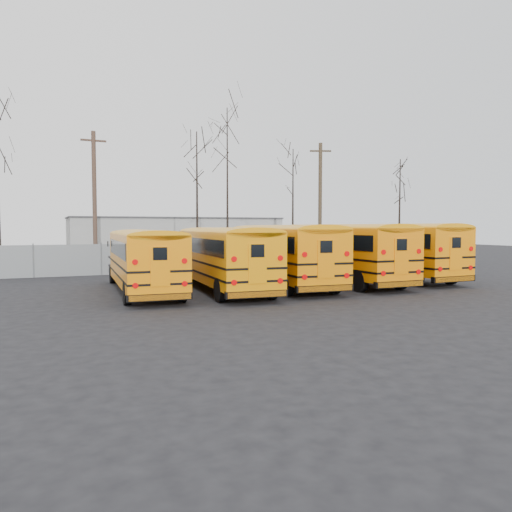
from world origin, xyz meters
name	(u,v)px	position (x,y,z in m)	size (l,w,h in m)	color
ground	(300,291)	(0.00, 0.00, 0.00)	(120.00, 120.00, 0.00)	black
fence	(219,257)	(0.00, 12.00, 1.00)	(40.00, 0.04, 2.00)	gray
distant_building	(176,237)	(2.00, 32.00, 2.00)	(22.00, 8.00, 4.00)	#B1B1AC
bus_a	(144,256)	(-7.18, 2.07, 1.77)	(3.12, 10.93, 3.02)	black
bus_b	(223,253)	(-3.46, 1.43, 1.83)	(3.35, 11.34, 3.13)	black
bus_c	(281,250)	(-0.04, 2.05, 1.91)	(3.56, 11.82, 3.26)	black
bus_d	(337,248)	(3.49, 2.11, 1.94)	(2.84, 11.87, 3.31)	black
bus_e	(387,246)	(7.42, 2.83, 1.96)	(2.94, 12.01, 3.35)	black
utility_pole_left	(95,199)	(-7.99, 15.68, 5.05)	(1.75, 0.31, 9.82)	#4B362A
utility_pole_right	(320,202)	(10.56, 15.88, 5.27)	(1.74, 0.81, 10.26)	#443726
tree_2	(197,200)	(-0.83, 14.46, 5.06)	(0.26, 0.26, 10.13)	black
tree_3	(227,188)	(2.00, 15.63, 6.19)	(0.26, 0.26, 12.37)	black
tree_4	(293,208)	(6.86, 13.85, 4.62)	(0.26, 0.26, 9.23)	black
tree_5	(400,211)	(17.95, 14.51, 4.56)	(0.26, 0.26, 9.12)	black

